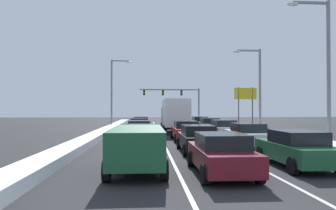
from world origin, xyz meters
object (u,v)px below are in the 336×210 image
object	(u,v)px
sedan_silver_right_lane_third	(223,129)
suv_tan_center_lane_fifth	(171,120)
street_lamp_left_mid	(114,87)
sedan_green_right_lane_nearest	(296,148)
sedan_white_right_lane_second	(247,135)
sedan_white_left_lane_second	(142,137)
traffic_light_gantry	(178,96)
street_lamp_right_mid	(256,83)
suv_green_left_lane_nearest	(137,145)
street_lamp_right_near	(323,61)
sedan_silver_left_lane_third	(140,130)
sedan_navy_right_lane_fourth	(209,125)
sedan_charcoal_right_lane_fifth	(200,123)
sedan_maroon_center_lane_nearest	(221,153)
sedan_black_center_lane_second	(197,138)
sedan_charcoal_left_lane_fifth	(141,123)
roadside_sign_right	(246,98)
sedan_navy_left_lane_fourth	(139,126)
sedan_red_center_lane_third	(185,131)

from	to	relation	value
sedan_silver_right_lane_third	suv_tan_center_lane_fifth	distance (m)	14.34
street_lamp_left_mid	suv_tan_center_lane_fifth	bearing A→B (deg)	-2.91
sedan_green_right_lane_nearest	sedan_white_right_lane_second	size ratio (longest dim) A/B	1.00
sedan_white_left_lane_second	traffic_light_gantry	xyz separation A→B (m)	(5.94, 36.71, 3.97)
sedan_silver_right_lane_third	street_lamp_right_mid	size ratio (longest dim) A/B	0.56
suv_green_left_lane_nearest	street_lamp_right_near	size ratio (longest dim) A/B	0.55
sedan_silver_left_lane_third	street_lamp_right_mid	xyz separation A→B (m)	(10.68, 3.31, 4.03)
sedan_white_right_lane_second	sedan_navy_right_lane_fourth	distance (m)	11.65
sedan_white_right_lane_second	sedan_charcoal_right_lane_fifth	xyz separation A→B (m)	(0.04, 17.40, 0.00)
sedan_maroon_center_lane_nearest	sedan_silver_left_lane_third	xyz separation A→B (m)	(-3.31, 12.86, 0.00)
sedan_black_center_lane_second	sedan_silver_left_lane_third	distance (m)	7.90
sedan_silver_right_lane_third	sedan_charcoal_right_lane_fifth	bearing A→B (deg)	89.69
sedan_black_center_lane_second	sedan_charcoal_left_lane_fifth	size ratio (longest dim) A/B	1.00
sedan_silver_right_lane_third	roadside_sign_right	bearing A→B (deg)	65.81
sedan_silver_right_lane_third	traffic_light_gantry	bearing A→B (deg)	91.30
suv_tan_center_lane_fifth	sedan_charcoal_left_lane_fifth	xyz separation A→B (m)	(-3.79, -2.73, -0.25)
sedan_black_center_lane_second	suv_tan_center_lane_fifth	xyz separation A→B (m)	(0.25, 21.86, 0.25)
suv_green_left_lane_nearest	roadside_sign_right	distance (m)	32.99
sedan_navy_left_lane_fourth	sedan_charcoal_left_lane_fifth	size ratio (longest dim) A/B	1.00
sedan_white_left_lane_second	traffic_light_gantry	world-z (taller)	traffic_light_gantry
suv_green_left_lane_nearest	street_lamp_right_mid	size ratio (longest dim) A/B	0.61
sedan_green_right_lane_nearest	sedan_silver_right_lane_third	bearing A→B (deg)	89.38
suv_tan_center_lane_fifth	sedan_white_left_lane_second	distance (m)	21.20
sedan_white_right_lane_second	sedan_navy_left_lane_fourth	size ratio (longest dim) A/B	1.00
sedan_white_right_lane_second	traffic_light_gantry	world-z (taller)	traffic_light_gantry
suv_green_left_lane_nearest	sedan_white_left_lane_second	bearing A→B (deg)	89.18
suv_green_left_lane_nearest	roadside_sign_right	bearing A→B (deg)	64.33
suv_tan_center_lane_fifth	sedan_navy_left_lane_fourth	world-z (taller)	suv_tan_center_lane_fifth
sedan_red_center_lane_third	sedan_navy_left_lane_fourth	bearing A→B (deg)	117.02
sedan_navy_right_lane_fourth	sedan_charcoal_left_lane_fifth	world-z (taller)	same
traffic_light_gantry	sedan_black_center_lane_second	bearing A→B (deg)	-94.29
traffic_light_gantry	roadside_sign_right	bearing A→B (deg)	-57.70
suv_green_left_lane_nearest	street_lamp_left_mid	size ratio (longest dim) A/B	0.56
street_lamp_right_near	street_lamp_left_mid	world-z (taller)	street_lamp_right_near
suv_tan_center_lane_fifth	traffic_light_gantry	distance (m)	16.42
sedan_charcoal_right_lane_fifth	traffic_light_gantry	world-z (taller)	traffic_light_gantry
sedan_white_right_lane_second	sedan_red_center_lane_third	bearing A→B (deg)	129.16
street_lamp_right_near	sedan_black_center_lane_second	bearing A→B (deg)	-176.06
sedan_green_right_lane_nearest	suv_tan_center_lane_fifth	distance (m)	26.61
sedan_green_right_lane_nearest	suv_green_left_lane_nearest	size ratio (longest dim) A/B	0.92
sedan_navy_right_lane_fourth	sedan_silver_right_lane_third	bearing A→B (deg)	-90.36
suv_tan_center_lane_fifth	suv_green_left_lane_nearest	distance (m)	27.03
sedan_navy_right_lane_fourth	sedan_white_right_lane_second	bearing A→B (deg)	-90.05
sedan_green_right_lane_nearest	street_lamp_right_near	distance (m)	8.07
suv_tan_center_lane_fifth	sedan_black_center_lane_second	bearing A→B (deg)	-90.66
sedan_green_right_lane_nearest	sedan_charcoal_right_lane_fifth	distance (m)	23.93
sedan_green_right_lane_nearest	street_lamp_right_mid	bearing A→B (deg)	75.42
sedan_red_center_lane_third	sedan_navy_right_lane_fourth	bearing A→B (deg)	65.38
sedan_silver_left_lane_third	traffic_light_gantry	size ratio (longest dim) A/B	0.41
sedan_navy_right_lane_fourth	sedan_red_center_lane_third	size ratio (longest dim) A/B	1.00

